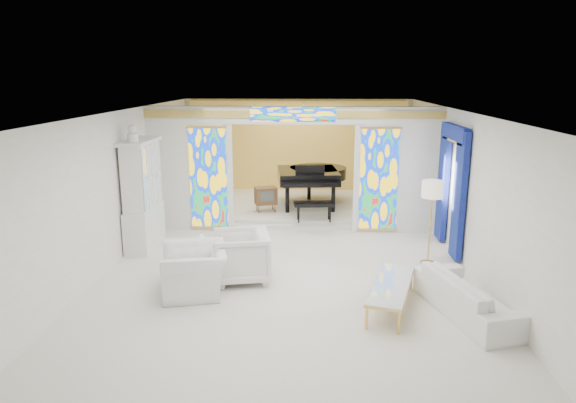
{
  "coord_description": "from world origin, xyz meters",
  "views": [
    {
      "loc": [
        0.43,
        -10.08,
        3.67
      ],
      "look_at": [
        -0.04,
        0.2,
        1.16
      ],
      "focal_mm": 32.0,
      "sensor_mm": 36.0,
      "label": 1
    }
  ],
  "objects_px": {
    "armchair_left": "(194,270)",
    "tv_console": "(266,196)",
    "china_cabinet": "(143,195)",
    "grand_piano": "(313,175)",
    "sofa": "(470,296)",
    "armchair_right": "(241,256)",
    "coffee_table": "(392,286)"
  },
  "relations": [
    {
      "from": "armchair_left",
      "to": "tv_console",
      "type": "xyz_separation_m",
      "value": [
        0.82,
        4.88,
        0.2
      ]
    },
    {
      "from": "china_cabinet",
      "to": "grand_piano",
      "type": "bearing_deg",
      "value": 42.23
    },
    {
      "from": "sofa",
      "to": "armchair_right",
      "type": "bearing_deg",
      "value": 55.97
    },
    {
      "from": "sofa",
      "to": "coffee_table",
      "type": "relative_size",
      "value": 1.11
    },
    {
      "from": "china_cabinet",
      "to": "tv_console",
      "type": "bearing_deg",
      "value": 45.44
    },
    {
      "from": "armchair_right",
      "to": "tv_console",
      "type": "bearing_deg",
      "value": 167.99
    },
    {
      "from": "sofa",
      "to": "coffee_table",
      "type": "distance_m",
      "value": 1.22
    },
    {
      "from": "china_cabinet",
      "to": "sofa",
      "type": "bearing_deg",
      "value": -26.43
    },
    {
      "from": "armchair_left",
      "to": "tv_console",
      "type": "relative_size",
      "value": 1.9
    },
    {
      "from": "china_cabinet",
      "to": "coffee_table",
      "type": "xyz_separation_m",
      "value": [
        4.97,
        -2.87,
        -0.79
      ]
    },
    {
      "from": "grand_piano",
      "to": "tv_console",
      "type": "distance_m",
      "value": 1.55
    },
    {
      "from": "sofa",
      "to": "grand_piano",
      "type": "height_order",
      "value": "grand_piano"
    },
    {
      "from": "sofa",
      "to": "tv_console",
      "type": "distance_m",
      "value": 6.69
    },
    {
      "from": "armchair_right",
      "to": "sofa",
      "type": "relative_size",
      "value": 0.47
    },
    {
      "from": "tv_console",
      "to": "china_cabinet",
      "type": "bearing_deg",
      "value": -151.49
    },
    {
      "from": "sofa",
      "to": "tv_console",
      "type": "height_order",
      "value": "tv_console"
    },
    {
      "from": "tv_console",
      "to": "armchair_left",
      "type": "bearing_deg",
      "value": -116.42
    },
    {
      "from": "china_cabinet",
      "to": "armchair_left",
      "type": "distance_m",
      "value": 3.0
    },
    {
      "from": "armchair_left",
      "to": "coffee_table",
      "type": "xyz_separation_m",
      "value": [
        3.33,
        -0.48,
        -0.02
      ]
    },
    {
      "from": "armchair_left",
      "to": "sofa",
      "type": "bearing_deg",
      "value": 68.37
    },
    {
      "from": "china_cabinet",
      "to": "coffee_table",
      "type": "distance_m",
      "value": 5.79
    },
    {
      "from": "china_cabinet",
      "to": "armchair_left",
      "type": "bearing_deg",
      "value": -55.57
    },
    {
      "from": "armchair_left",
      "to": "armchair_right",
      "type": "bearing_deg",
      "value": 114.59
    },
    {
      "from": "armchair_right",
      "to": "grand_piano",
      "type": "relative_size",
      "value": 0.32
    },
    {
      "from": "china_cabinet",
      "to": "armchair_right",
      "type": "bearing_deg",
      "value": -37.44
    },
    {
      "from": "coffee_table",
      "to": "china_cabinet",
      "type": "bearing_deg",
      "value": 149.99
    },
    {
      "from": "armchair_right",
      "to": "coffee_table",
      "type": "height_order",
      "value": "armchair_right"
    },
    {
      "from": "china_cabinet",
      "to": "grand_piano",
      "type": "height_order",
      "value": "china_cabinet"
    },
    {
      "from": "coffee_table",
      "to": "grand_piano",
      "type": "relative_size",
      "value": 0.61
    },
    {
      "from": "sofa",
      "to": "grand_piano",
      "type": "distance_m",
      "value": 6.91
    },
    {
      "from": "armchair_right",
      "to": "tv_console",
      "type": "xyz_separation_m",
      "value": [
        0.08,
        4.31,
        0.14
      ]
    },
    {
      "from": "armchair_right",
      "to": "grand_piano",
      "type": "xyz_separation_m",
      "value": [
        1.31,
        5.17,
        0.54
      ]
    }
  ]
}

